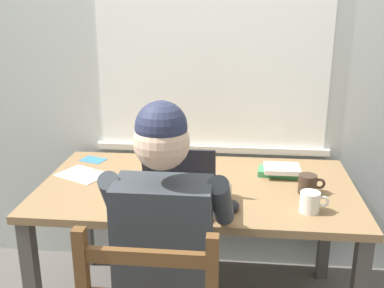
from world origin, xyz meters
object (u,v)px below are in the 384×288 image
laptop (176,192)px  landscape_photo_print (93,160)px  coffee_mug_white (310,202)px  book_stack_main (280,171)px  desk (197,200)px  seated_person (168,239)px  coffee_mug_dark (308,184)px  computer_mouse (232,206)px

laptop → landscape_photo_print: (-0.53, 0.50, -0.05)m
coffee_mug_white → landscape_photo_print: bearing=154.3°
laptop → book_stack_main: size_ratio=1.60×
landscape_photo_print → coffee_mug_white: bearing=-6.6°
coffee_mug_white → landscape_photo_print: (-1.10, 0.53, -0.04)m
book_stack_main → landscape_photo_print: book_stack_main is taller
desk → seated_person: bearing=-97.6°
coffee_mug_dark → coffee_mug_white: bearing=-94.9°
coffee_mug_dark → landscape_photo_print: coffee_mug_dark is taller
seated_person → landscape_photo_print: bearing=124.5°
seated_person → book_stack_main: size_ratio=6.03×
computer_mouse → coffee_mug_dark: 0.40m
coffee_mug_white → desk: bearing=154.1°
coffee_mug_dark → desk: bearing=174.7°
coffee_mug_dark → book_stack_main: size_ratio=0.59×
computer_mouse → coffee_mug_white: (0.32, 0.01, 0.03)m
seated_person → computer_mouse: size_ratio=12.46×
coffee_mug_white → computer_mouse: bearing=-177.8°
desk → laptop: 0.26m
seated_person → laptop: size_ratio=3.78×
desk → computer_mouse: computer_mouse is taller
laptop → book_stack_main: 0.60m
seated_person → book_stack_main: bearing=54.1°
seated_person → desk: bearing=82.4°
laptop → coffee_mug_white: (0.57, -0.03, -0.01)m
coffee_mug_white → landscape_photo_print: size_ratio=0.93×
computer_mouse → desk: bearing=124.2°
desk → landscape_photo_print: 0.67m
laptop → computer_mouse: (0.24, -0.04, -0.04)m
seated_person → book_stack_main: (0.47, 0.65, 0.05)m
laptop → computer_mouse: size_ratio=3.30×
coffee_mug_white → coffee_mug_dark: (0.02, 0.19, -0.00)m
computer_mouse → coffee_mug_dark: coffee_mug_dark is taller
seated_person → laptop: (-0.01, 0.28, 0.07)m
desk → coffee_mug_white: size_ratio=12.35×
coffee_mug_white → landscape_photo_print: 1.22m
desk → coffee_mug_white: (0.50, -0.24, 0.13)m
laptop → coffee_mug_white: 0.57m
coffee_mug_white → book_stack_main: bearing=103.4°
coffee_mug_dark → landscape_photo_print: 1.16m
laptop → coffee_mug_white: size_ratio=2.73×
seated_person → coffee_mug_dark: size_ratio=10.30×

